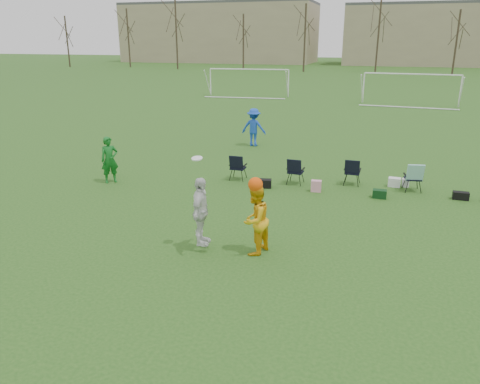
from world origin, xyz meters
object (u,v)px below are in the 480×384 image
at_px(center_contest, 232,216).
at_px(goal_left, 249,75).
at_px(goal_mid, 411,80).
at_px(fielder_green_near, 110,160).
at_px(fielder_blue, 254,127).

distance_m(center_contest, goal_left, 33.35).
bearing_deg(goal_mid, center_contest, -95.41).
bearing_deg(center_contest, fielder_green_near, 145.02).
height_order(fielder_green_near, fielder_blue, fielder_blue).
xyz_separation_m(fielder_green_near, goal_left, (-2.87, 27.79, 1.07)).
bearing_deg(fielder_blue, fielder_green_near, 66.41).
relative_size(center_contest, goal_left, 0.32).
distance_m(center_contest, goal_mid, 30.51).
height_order(fielder_blue, center_contest, center_contest).
bearing_deg(fielder_blue, center_contest, 103.59).
distance_m(fielder_green_near, goal_mid, 28.11).
distance_m(fielder_green_near, center_contest, 7.50).
relative_size(goal_left, goal_mid, 1.00).
xyz_separation_m(fielder_blue, center_contest, (2.80, -11.85, 0.04)).
bearing_deg(fielder_green_near, goal_mid, 21.46).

